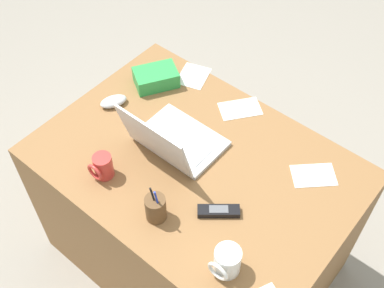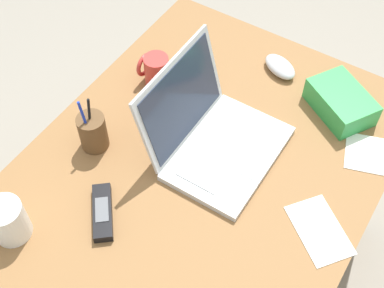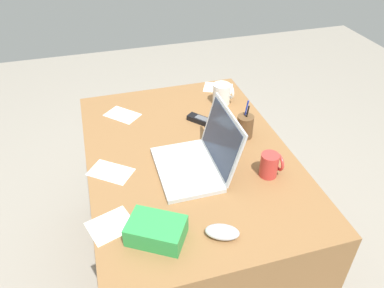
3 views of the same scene
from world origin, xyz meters
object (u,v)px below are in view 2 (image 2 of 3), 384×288
Objects in this scene: laptop at (213,135)px; coffee_mug_white at (7,220)px; computer_mouse at (280,67)px; cordless_phone at (103,212)px; coffee_mug_tall at (155,71)px; snack_bag at (341,102)px; pen_holder at (93,132)px.

laptop reaches higher than coffee_mug_white.
cordless_phone is at bearing -167.01° from computer_mouse.
coffee_mug_tall is at bearing -1.05° from coffee_mug_white.
coffee_mug_tall is 0.55× the size of snack_bag.
laptop is 1.80× the size of snack_bag.
computer_mouse is 0.67m from cordless_phone.
coffee_mug_white is 0.75× the size of cordless_phone.
cordless_phone is (-0.66, 0.14, -0.01)m from computer_mouse.
computer_mouse is at bearing -49.95° from coffee_mug_tall.
computer_mouse is at bearing -11.80° from cordless_phone.
coffee_mug_tall is (0.57, -0.01, -0.00)m from coffee_mug_white.
coffee_mug_white is 0.90m from snack_bag.
pen_holder is at bearing 43.46° from cordless_phone.
pen_holder reaches higher than coffee_mug_tall.
coffee_mug_white is 0.57m from coffee_mug_tall.
coffee_mug_tall is 0.52m from snack_bag.
pen_holder is (-0.16, 0.26, 0.00)m from laptop.
pen_holder is (-0.27, 0.01, 0.00)m from coffee_mug_tall.
cordless_phone is at bearing -161.67° from coffee_mug_tall.
computer_mouse is 0.36m from coffee_mug_tall.
laptop is 3.08× the size of coffee_mug_white.
computer_mouse is 0.65× the size of pen_holder.
coffee_mug_tall is at bearing 110.72° from snack_bag.
snack_bag is at bearing -69.28° from coffee_mug_tall.
coffee_mug_tall is 0.45m from cordless_phone.
snack_bag reaches higher than cordless_phone.
snack_bag is (0.75, -0.50, -0.02)m from coffee_mug_white.
pen_holder is 0.67m from snack_bag.
coffee_mug_white is (-0.46, 0.27, 0.00)m from laptop.
cordless_phone is (-0.31, 0.12, -0.04)m from laptop.
computer_mouse reaches higher than cordless_phone.
cordless_phone is 0.70m from snack_bag.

